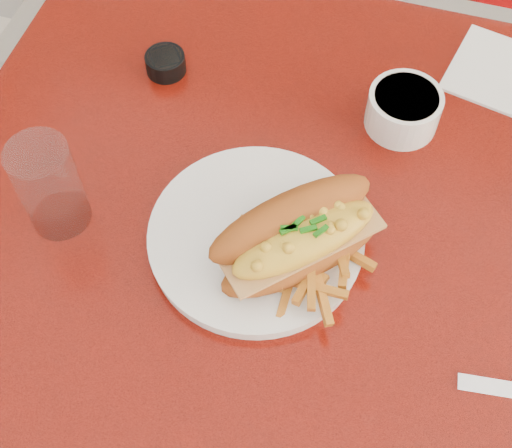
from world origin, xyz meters
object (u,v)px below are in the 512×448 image
(booth_bench_far, at_px, (433,52))
(water_tumbler, at_px, (49,186))
(mac_hoagie, at_px, (299,236))
(dinner_plate, at_px, (256,237))
(diner_table, at_px, (388,290))
(fork, at_px, (302,207))
(gravy_ramekin, at_px, (404,109))
(sauce_cup_left, at_px, (165,62))

(booth_bench_far, height_order, water_tumbler, booth_bench_far)
(mac_hoagie, bearing_deg, dinner_plate, 123.31)
(diner_table, xyz_separation_m, water_tumbler, (-0.40, -0.10, 0.22))
(water_tumbler, bearing_deg, fork, 16.78)
(booth_bench_far, distance_m, gravy_ramekin, 0.83)
(diner_table, distance_m, dinner_plate, 0.25)
(diner_table, distance_m, booth_bench_far, 0.87)
(dinner_plate, relative_size, gravy_ramekin, 2.22)
(booth_bench_far, relative_size, dinner_plate, 4.51)
(mac_hoagie, xyz_separation_m, sauce_cup_left, (-0.25, 0.24, -0.04))
(booth_bench_far, relative_size, mac_hoagie, 5.63)
(mac_hoagie, height_order, gravy_ramekin, mac_hoagie)
(dinner_plate, distance_m, gravy_ramekin, 0.26)
(diner_table, bearing_deg, sauce_cup_left, 156.52)
(dinner_plate, bearing_deg, water_tumbler, -172.26)
(fork, bearing_deg, water_tumbler, 77.29)
(booth_bench_far, relative_size, water_tumbler, 9.63)
(booth_bench_far, bearing_deg, water_tumbler, -113.95)
(sauce_cup_left, distance_m, water_tumbler, 0.27)
(dinner_plate, bearing_deg, gravy_ramekin, 60.23)
(gravy_ramekin, bearing_deg, diner_table, -75.55)
(mac_hoagie, bearing_deg, fork, 53.98)
(booth_bench_far, xyz_separation_m, sauce_cup_left, (-0.37, -0.65, 0.50))
(water_tumbler, bearing_deg, booth_bench_far, 66.05)
(gravy_ramekin, bearing_deg, dinner_plate, -119.77)
(gravy_ramekin, bearing_deg, mac_hoagie, -108.12)
(diner_table, height_order, water_tumbler, water_tumbler)
(mac_hoagie, bearing_deg, sauce_cup_left, 90.83)
(booth_bench_far, xyz_separation_m, mac_hoagie, (-0.12, -0.89, 0.54))
(dinner_plate, relative_size, mac_hoagie, 1.25)
(mac_hoagie, bearing_deg, water_tumbler, 138.79)
(water_tumbler, bearing_deg, diner_table, 13.78)
(fork, bearing_deg, mac_hoagie, 160.02)
(booth_bench_far, bearing_deg, dinner_plate, -100.96)
(booth_bench_far, relative_size, fork, 9.19)
(diner_table, distance_m, mac_hoagie, 0.26)
(dinner_plate, height_order, mac_hoagie, mac_hoagie)
(mac_hoagie, distance_m, sauce_cup_left, 0.35)
(gravy_ramekin, xyz_separation_m, sauce_cup_left, (-0.33, 0.00, -0.01))
(mac_hoagie, distance_m, water_tumbler, 0.29)
(fork, distance_m, water_tumbler, 0.29)
(dinner_plate, xyz_separation_m, sauce_cup_left, (-0.20, 0.23, 0.00))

